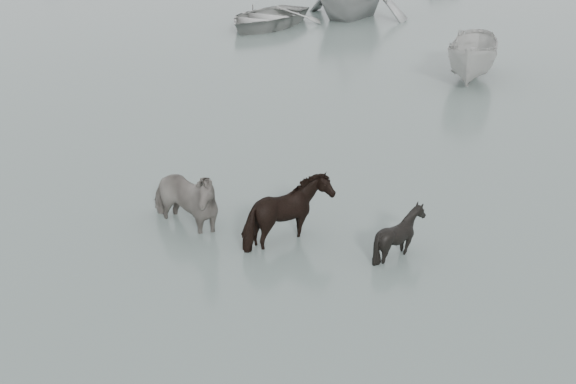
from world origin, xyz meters
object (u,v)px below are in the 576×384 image
at_px(pony_dark, 289,207).
at_px(rowboat_lead, 266,15).
at_px(pony_black, 400,227).
at_px(pony_pinto, 182,187).

bearing_deg(pony_dark, rowboat_lead, 29.78).
xyz_separation_m(pony_dark, pony_black, (1.95, 0.40, -0.18)).
relative_size(pony_dark, rowboat_lead, 0.28).
xyz_separation_m(pony_dark, rowboat_lead, (-9.23, 18.64, -0.19)).
bearing_deg(pony_dark, pony_pinto, 99.23).
bearing_deg(rowboat_lead, pony_dark, -57.95).
xyz_separation_m(pony_pinto, rowboat_lead, (-7.12, 18.86, -0.31)).
bearing_deg(pony_pinto, pony_dark, -68.97).
height_order(pony_pinto, rowboat_lead, pony_pinto).
bearing_deg(pony_pinto, pony_black, -66.19).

